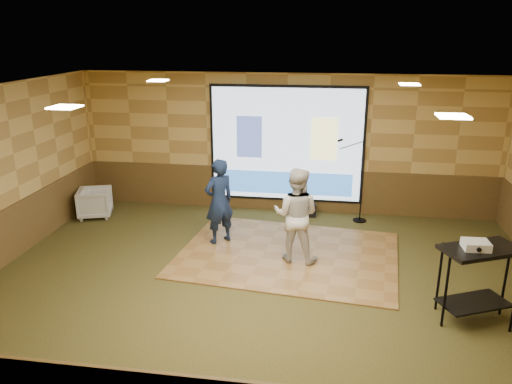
# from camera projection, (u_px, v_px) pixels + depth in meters

# --- Properties ---
(ground) EXTENTS (9.00, 9.00, 0.00)m
(ground) POSITION_uv_depth(u_px,v_px,m) (265.00, 284.00, 7.91)
(ground) COLOR #2C3618
(ground) RESTS_ON ground
(room_shell) EXTENTS (9.04, 7.04, 3.02)m
(room_shell) POSITION_uv_depth(u_px,v_px,m) (265.00, 156.00, 7.26)
(room_shell) COLOR tan
(room_shell) RESTS_ON ground
(wainscot_back) EXTENTS (9.00, 0.04, 0.95)m
(wainscot_back) POSITION_uv_depth(u_px,v_px,m) (286.00, 189.00, 11.04)
(wainscot_back) COLOR #533D1B
(wainscot_back) RESTS_ON ground
(wainscot_left) EXTENTS (0.04, 7.00, 0.95)m
(wainscot_left) POSITION_uv_depth(u_px,v_px,m) (2.00, 239.00, 8.40)
(wainscot_left) COLOR #533D1B
(wainscot_left) RESTS_ON ground
(projector_screen) EXTENTS (3.32, 0.06, 2.52)m
(projector_screen) POSITION_uv_depth(u_px,v_px,m) (286.00, 146.00, 10.69)
(projector_screen) COLOR black
(projector_screen) RESTS_ON room_shell
(downlight_nw) EXTENTS (0.32, 0.32, 0.02)m
(downlight_nw) POSITION_uv_depth(u_px,v_px,m) (158.00, 80.00, 9.00)
(downlight_nw) COLOR beige
(downlight_nw) RESTS_ON room_shell
(downlight_ne) EXTENTS (0.32, 0.32, 0.02)m
(downlight_ne) POSITION_uv_depth(u_px,v_px,m) (409.00, 84.00, 8.37)
(downlight_ne) COLOR beige
(downlight_ne) RESTS_ON room_shell
(downlight_sw) EXTENTS (0.32, 0.32, 0.02)m
(downlight_sw) POSITION_uv_depth(u_px,v_px,m) (65.00, 107.00, 5.90)
(downlight_sw) COLOR beige
(downlight_sw) RESTS_ON room_shell
(downlight_se) EXTENTS (0.32, 0.32, 0.02)m
(downlight_se) POSITION_uv_depth(u_px,v_px,m) (453.00, 116.00, 5.27)
(downlight_se) COLOR beige
(downlight_se) RESTS_ON room_shell
(dance_floor) EXTENTS (4.09, 3.28, 0.03)m
(dance_floor) POSITION_uv_depth(u_px,v_px,m) (288.00, 254.00, 8.93)
(dance_floor) COLOR olive
(dance_floor) RESTS_ON ground
(player_left) EXTENTS (0.69, 0.68, 1.61)m
(player_left) POSITION_uv_depth(u_px,v_px,m) (219.00, 201.00, 9.19)
(player_left) COLOR #14203F
(player_left) RESTS_ON dance_floor
(player_right) EXTENTS (0.89, 0.74, 1.65)m
(player_right) POSITION_uv_depth(u_px,v_px,m) (296.00, 215.00, 8.45)
(player_right) COLOR beige
(player_right) RESTS_ON dance_floor
(av_table) EXTENTS (1.04, 0.55, 1.10)m
(av_table) POSITION_uv_depth(u_px,v_px,m) (479.00, 268.00, 6.69)
(av_table) COLOR black
(av_table) RESTS_ON ground
(projector) EXTENTS (0.34, 0.29, 0.11)m
(projector) POSITION_uv_depth(u_px,v_px,m) (476.00, 245.00, 6.54)
(projector) COLOR silver
(projector) RESTS_ON av_table
(mic_stand) EXTENTS (0.69, 0.28, 1.76)m
(mic_stand) POSITION_uv_depth(u_px,v_px,m) (358.00, 199.00, 10.38)
(mic_stand) COLOR black
(mic_stand) RESTS_ON ground
(banquet_chair) EXTENTS (0.86, 0.84, 0.62)m
(banquet_chair) POSITION_uv_depth(u_px,v_px,m) (95.00, 203.00, 10.69)
(banquet_chair) COLOR gray
(banquet_chair) RESTS_ON ground
(duffel_bag) EXTENTS (0.49, 0.38, 0.27)m
(duffel_bag) POSITION_uv_depth(u_px,v_px,m) (305.00, 209.00, 10.79)
(duffel_bag) COLOR black
(duffel_bag) RESTS_ON ground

